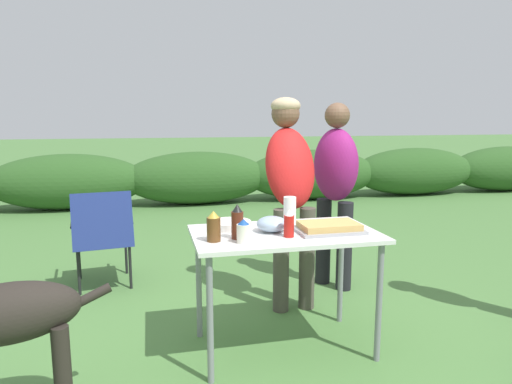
# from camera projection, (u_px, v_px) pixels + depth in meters

# --- Properties ---
(ground_plane) EXTENTS (60.00, 60.00, 0.00)m
(ground_plane) POSITION_uv_depth(u_px,v_px,m) (284.00, 347.00, 2.84)
(ground_plane) COLOR #4C7A3D
(shrub_hedge) EXTENTS (14.40, 0.90, 0.86)m
(shrub_hedge) POSITION_uv_depth(u_px,v_px,m) (197.00, 178.00, 7.50)
(shrub_hedge) COLOR #2D5623
(shrub_hedge) RESTS_ON ground
(folding_table) EXTENTS (1.10, 0.64, 0.74)m
(folding_table) POSITION_uv_depth(u_px,v_px,m) (285.00, 244.00, 2.73)
(folding_table) COLOR silver
(folding_table) RESTS_ON ground
(food_tray) EXTENTS (0.39, 0.26, 0.06)m
(food_tray) POSITION_uv_depth(u_px,v_px,m) (329.00, 228.00, 2.72)
(food_tray) COLOR #9E9EA3
(food_tray) RESTS_ON folding_table
(plate_stack) EXTENTS (0.25, 0.25, 0.04)m
(plate_stack) POSITION_uv_depth(u_px,v_px,m) (231.00, 225.00, 2.81)
(plate_stack) COLOR white
(plate_stack) RESTS_ON folding_table
(mixing_bowl) EXTENTS (0.19, 0.19, 0.09)m
(mixing_bowl) POSITION_uv_depth(u_px,v_px,m) (272.00, 224.00, 2.72)
(mixing_bowl) COLOR #99B2CC
(mixing_bowl) RESTS_ON folding_table
(paper_cup_stack) EXTENTS (0.08, 0.08, 0.18)m
(paper_cup_stack) POSITION_uv_depth(u_px,v_px,m) (290.00, 210.00, 2.91)
(paper_cup_stack) COLOR white
(paper_cup_stack) RESTS_ON folding_table
(ketchup_bottle) EXTENTS (0.06, 0.06, 0.16)m
(ketchup_bottle) POSITION_uv_depth(u_px,v_px,m) (289.00, 224.00, 2.59)
(ketchup_bottle) COLOR red
(ketchup_bottle) RESTS_ON folding_table
(beer_bottle) EXTENTS (0.08, 0.08, 0.17)m
(beer_bottle) POSITION_uv_depth(u_px,v_px,m) (214.00, 227.00, 2.50)
(beer_bottle) COLOR brown
(beer_bottle) RESTS_ON folding_table
(bbq_sauce_bottle) EXTENTS (0.07, 0.07, 0.20)m
(bbq_sauce_bottle) POSITION_uv_depth(u_px,v_px,m) (237.00, 222.00, 2.55)
(bbq_sauce_bottle) COLOR #562314
(bbq_sauce_bottle) RESTS_ON folding_table
(mayo_bottle) EXTENTS (0.07, 0.07, 0.13)m
(mayo_bottle) POSITION_uv_depth(u_px,v_px,m) (244.00, 232.00, 2.47)
(mayo_bottle) COLOR silver
(mayo_bottle) RESTS_ON folding_table
(standing_person_with_beanie) EXTENTS (0.38, 0.49, 1.56)m
(standing_person_with_beanie) POSITION_uv_depth(u_px,v_px,m) (290.00, 178.00, 3.36)
(standing_person_with_beanie) COLOR #4C473D
(standing_person_with_beanie) RESTS_ON ground
(standing_person_in_navy_coat) EXTENTS (0.45, 0.49, 1.53)m
(standing_person_in_navy_coat) POSITION_uv_depth(u_px,v_px,m) (335.00, 180.00, 3.74)
(standing_person_in_navy_coat) COLOR black
(standing_person_in_navy_coat) RESTS_ON ground
(camp_chair_green_behind_table) EXTENTS (0.54, 0.64, 0.83)m
(camp_chair_green_behind_table) POSITION_uv_depth(u_px,v_px,m) (103.00, 234.00, 3.75)
(camp_chair_green_behind_table) COLOR navy
(camp_chair_green_behind_table) RESTS_ON ground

